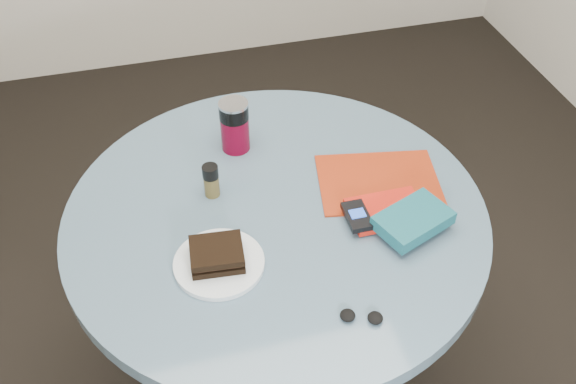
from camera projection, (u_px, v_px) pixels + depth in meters
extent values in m
plane|color=black|center=(279.00, 378.00, 2.03)|extent=(4.00, 4.00, 0.00)
cylinder|color=black|center=(279.00, 376.00, 2.02)|extent=(0.48, 0.48, 0.03)
cylinder|color=black|center=(278.00, 307.00, 1.77)|extent=(0.11, 0.11, 0.68)
cylinder|color=#435C6F|center=(276.00, 216.00, 1.53)|extent=(1.00, 1.00, 0.04)
cylinder|color=silver|center=(219.00, 263.00, 1.38)|extent=(0.25, 0.25, 0.01)
cube|color=black|center=(217.00, 258.00, 1.38)|extent=(0.12, 0.11, 0.02)
cube|color=black|center=(217.00, 254.00, 1.37)|extent=(0.11, 0.09, 0.01)
cube|color=black|center=(216.00, 251.00, 1.36)|extent=(0.12, 0.11, 0.02)
cylinder|color=maroon|center=(235.00, 133.00, 1.65)|extent=(0.09, 0.09, 0.10)
cylinder|color=black|center=(234.00, 112.00, 1.61)|extent=(0.09, 0.09, 0.04)
cylinder|color=silver|center=(233.00, 104.00, 1.59)|extent=(0.09, 0.09, 0.01)
cylinder|color=brown|center=(212.00, 186.00, 1.53)|extent=(0.05, 0.05, 0.06)
cylinder|color=black|center=(210.00, 172.00, 1.50)|extent=(0.05, 0.05, 0.03)
cube|color=maroon|center=(379.00, 182.00, 1.58)|extent=(0.33, 0.27, 0.01)
cube|color=#B51A0E|center=(386.00, 211.00, 1.49)|extent=(0.17, 0.12, 0.01)
cube|color=#124C58|center=(413.00, 220.00, 1.44)|extent=(0.19, 0.16, 0.03)
cube|color=black|center=(357.00, 216.00, 1.46)|extent=(0.05, 0.09, 0.01)
cube|color=#2348B3|center=(357.00, 213.00, 1.45)|extent=(0.04, 0.03, 0.00)
ellipsoid|color=black|center=(348.00, 315.00, 1.28)|extent=(0.04, 0.04, 0.02)
ellipsoid|color=black|center=(375.00, 318.00, 1.28)|extent=(0.04, 0.04, 0.02)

